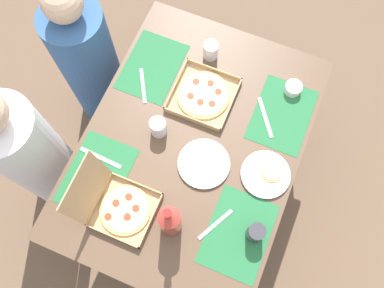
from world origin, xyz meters
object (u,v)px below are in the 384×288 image
object	(u,v)px
pizza_box_edge_far	(117,206)
soda_bottle	(170,221)
condiment_bowl	(293,88)
diner_left_seat	(35,157)
plate_near_left	(204,164)
diner_right_seat	(90,65)
cup_red	(256,233)
plate_near_right	(266,174)
cup_clear_left	(211,51)
cup_clear_right	(158,127)
pizza_box_corner_left	(203,95)

from	to	relation	value
pizza_box_edge_far	soda_bottle	xyz separation A→B (m)	(0.02, -0.24, 0.09)
condiment_bowl	diner_left_seat	bearing A→B (deg)	124.16
pizza_box_edge_far	diner_left_seat	size ratio (longest dim) A/B	0.26
plate_near_left	diner_right_seat	distance (m)	0.95
soda_bottle	diner_right_seat	distance (m)	1.12
plate_near_left	cup_red	size ratio (longest dim) A/B	2.17
soda_bottle	diner_right_seat	xyz separation A→B (m)	(0.68, 0.81, -0.38)
plate_near_right	condiment_bowl	xyz separation A→B (m)	(0.45, 0.02, 0.01)
pizza_box_edge_far	diner_right_seat	bearing A→B (deg)	39.12
cup_red	condiment_bowl	xyz separation A→B (m)	(0.72, 0.06, -0.03)
cup_red	cup_clear_left	xyz separation A→B (m)	(0.75, 0.50, -0.01)
diner_left_seat	cup_clear_right	bearing A→B (deg)	-62.86
pizza_box_corner_left	cup_clear_right	xyz separation A→B (m)	(-0.25, 0.12, 0.04)
plate_near_right	diner_left_seat	world-z (taller)	diner_left_seat
plate_near_left	condiment_bowl	distance (m)	0.57
plate_near_left	cup_red	distance (m)	0.38
pizza_box_edge_far	cup_red	size ratio (longest dim) A/B	2.74
pizza_box_corner_left	diner_left_seat	distance (m)	0.92
cup_clear_right	diner_right_seat	distance (m)	0.72
cup_clear_left	diner_right_seat	distance (m)	0.73
plate_near_left	soda_bottle	size ratio (longest dim) A/B	0.73
cup_red	cup_clear_right	size ratio (longest dim) A/B	1.10
pizza_box_corner_left	soda_bottle	distance (m)	0.65
plate_near_left	cup_clear_right	world-z (taller)	cup_clear_right
plate_near_right	pizza_box_edge_far	bearing A→B (deg)	125.30
plate_near_left	cup_clear_left	size ratio (longest dim) A/B	2.54
soda_bottle	diner_right_seat	bearing A→B (deg)	50.00
pizza_box_corner_left	diner_left_seat	bearing A→B (deg)	127.82
diner_right_seat	pizza_box_edge_far	bearing A→B (deg)	-140.88
soda_bottle	cup_clear_left	xyz separation A→B (m)	(0.85, 0.16, -0.09)
plate_near_right	soda_bottle	xyz separation A→B (m)	(-0.37, 0.30, 0.12)
pizza_box_edge_far	diner_right_seat	world-z (taller)	diner_right_seat
cup_clear_left	condiment_bowl	world-z (taller)	cup_clear_left
cup_clear_left	cup_clear_right	world-z (taller)	cup_clear_right
diner_left_seat	cup_red	bearing A→B (deg)	-88.90
plate_near_right	diner_right_seat	size ratio (longest dim) A/B	0.20
pizza_box_corner_left	condiment_bowl	distance (m)	0.43
pizza_box_edge_far	cup_clear_right	bearing A→B (deg)	-2.47
cup_red	cup_clear_left	world-z (taller)	cup_red
soda_bottle	cup_red	bearing A→B (deg)	-73.30
diner_left_seat	plate_near_right	bearing A→B (deg)	-75.30
plate_near_right	soda_bottle	size ratio (longest dim) A/B	0.69
pizza_box_edge_far	diner_right_seat	xyz separation A→B (m)	(0.69, 0.56, -0.29)
condiment_bowl	cup_red	bearing A→B (deg)	-175.28
diner_right_seat	pizza_box_corner_left	bearing A→B (deg)	-94.32
cup_clear_left	diner_right_seat	xyz separation A→B (m)	(-0.17, 0.65, -0.29)
soda_bottle	diner_left_seat	world-z (taller)	diner_left_seat
cup_clear_left	diner_left_seat	size ratio (longest dim) A/B	0.08
plate_near_left	cup_red	bearing A→B (deg)	-123.54
cup_red	cup_clear_left	distance (m)	0.90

